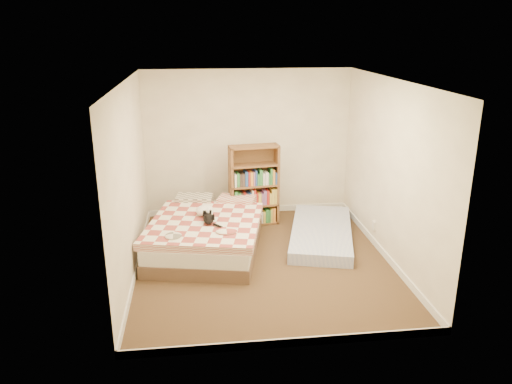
{
  "coord_description": "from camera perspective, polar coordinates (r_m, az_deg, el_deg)",
  "views": [
    {
      "loc": [
        -0.87,
        -6.3,
        3.13
      ],
      "look_at": [
        -0.07,
        0.3,
        0.94
      ],
      "focal_mm": 35.0,
      "sensor_mm": 36.0,
      "label": 1
    }
  ],
  "objects": [
    {
      "name": "room",
      "position": [
        6.65,
        0.91,
        1.36
      ],
      "size": [
        3.51,
        4.01,
        2.51
      ],
      "color": "#48371E",
      "rests_on": "ground"
    },
    {
      "name": "floor_mattress",
      "position": [
        7.86,
        7.48,
        -4.66
      ],
      "size": [
        1.39,
        2.17,
        0.18
      ],
      "primitive_type": "cube",
      "rotation": [
        0.0,
        0.0,
        -0.26
      ],
      "color": "#798ACB",
      "rests_on": "room"
    },
    {
      "name": "white_dog",
      "position": [
        7.37,
        -5.79,
        -2.13
      ],
      "size": [
        0.33,
        0.36,
        0.14
      ],
      "rotation": [
        0.0,
        0.0,
        -0.27
      ],
      "color": "white",
      "rests_on": "bed"
    },
    {
      "name": "black_cat",
      "position": [
        7.13,
        -5.44,
        -2.96
      ],
      "size": [
        0.22,
        0.56,
        0.13
      ],
      "rotation": [
        0.0,
        0.0,
        0.16
      ],
      "color": "black",
      "rests_on": "bed"
    },
    {
      "name": "bookshelf",
      "position": [
        8.24,
        -0.25,
        -0.28
      ],
      "size": [
        0.84,
        0.36,
        1.34
      ],
      "rotation": [
        0.0,
        0.0,
        0.11
      ],
      "color": "#57341D",
      "rests_on": "room"
    },
    {
      "name": "bed",
      "position": [
        7.44,
        -5.61,
        -4.59
      ],
      "size": [
        1.86,
        2.35,
        0.56
      ],
      "rotation": [
        0.0,
        0.0,
        -0.21
      ],
      "color": "brown",
      "rests_on": "room"
    }
  ]
}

